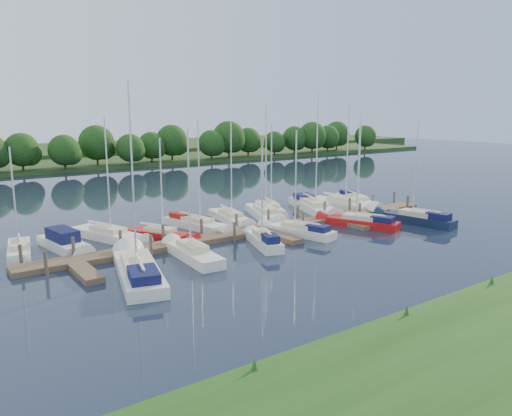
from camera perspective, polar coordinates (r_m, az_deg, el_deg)
ground at (r=37.40m, az=7.84°, el=-5.16°), size 260.00×260.00×0.00m
dock at (r=42.77m, az=1.16°, el=-2.69°), size 40.00×6.00×0.40m
mooring_pilings at (r=43.56m, az=0.28°, el=-1.89°), size 38.24×2.84×2.00m
far_shore at (r=104.56m, az=-21.50°, el=4.84°), size 180.00×30.00×0.60m
distant_hill at (r=128.86m, az=-24.24°, el=5.87°), size 220.00×40.00×1.40m
treeline at (r=91.69m, az=-19.34°, el=6.56°), size 144.27×9.68×8.08m
sailboat_n_0 at (r=40.44m, az=-25.43°, el=-4.51°), size 2.47×6.44×8.24m
motorboat at (r=40.60m, az=-21.04°, el=-3.93°), size 2.69×6.58×2.00m
sailboat_n_2 at (r=42.58m, az=-16.43°, el=-3.12°), size 4.16×8.08×10.35m
sailboat_n_3 at (r=41.68m, az=-10.82°, el=-3.16°), size 4.13×6.40×8.60m
sailboat_n_4 at (r=44.96m, az=-6.75°, el=-1.93°), size 3.38×7.87×9.93m
sailboat_n_5 at (r=47.41m, az=-2.90°, el=-1.23°), size 2.81×7.71×9.74m
sailboat_n_6 at (r=49.04m, az=1.05°, el=-0.80°), size 4.62×8.76×11.22m
sailboat_n_7 at (r=51.55m, az=1.67°, el=-0.21°), size 3.95×7.20×9.38m
sailboat_n_8 at (r=52.77m, az=6.63°, el=0.05°), size 5.00×9.98×12.62m
sailboat_n_9 at (r=54.74m, az=9.98°, el=0.30°), size 3.00×9.00×11.37m
sailboat_n_10 at (r=57.39m, az=11.40°, el=0.78°), size 4.58×8.30×10.60m
sailboat_s_0 at (r=32.82m, az=-13.34°, el=-7.10°), size 4.45×10.08×12.63m
sailboat_s_1 at (r=35.95m, az=-7.28°, el=-5.35°), size 2.10×7.41×9.64m
sailboat_s_2 at (r=38.97m, az=0.87°, el=-3.86°), size 3.01×6.19×8.24m
sailboat_s_3 at (r=42.40m, az=4.92°, el=-2.69°), size 3.32×7.16×9.18m
sailboat_s_4 at (r=46.30m, az=11.85°, el=-1.70°), size 4.16×7.51×9.78m
sailboat_s_5 at (r=48.84m, az=17.94°, el=-1.32°), size 2.87×7.81×10.06m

